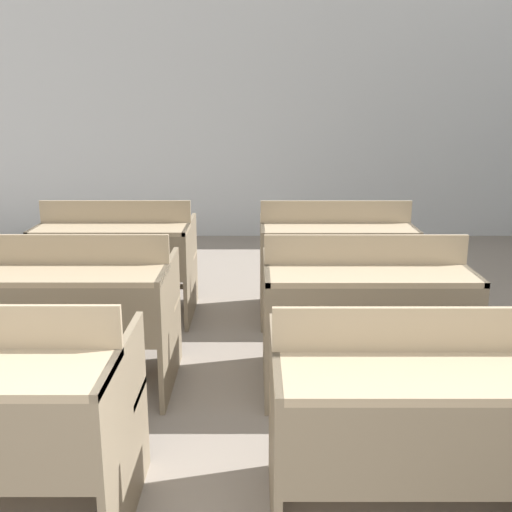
{
  "coord_description": "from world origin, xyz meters",
  "views": [
    {
      "loc": [
        0.05,
        -0.38,
        1.58
      ],
      "look_at": [
        0.04,
        2.78,
        0.78
      ],
      "focal_mm": 42.0,
      "sensor_mm": 36.0,
      "label": 1
    }
  ],
  "objects": [
    {
      "name": "wall_back",
      "position": [
        0.0,
        6.83,
        1.45
      ],
      "size": [
        7.22,
        0.06,
        2.9
      ],
      "color": "silver",
      "rests_on": "ground_plane"
    },
    {
      "name": "bench_second_right",
      "position": [
        0.65,
        2.77,
        0.48
      ],
      "size": [
        1.11,
        0.75,
        0.89
      ],
      "color": "#7F7059",
      "rests_on": "ground_plane"
    },
    {
      "name": "bench_second_left",
      "position": [
        -0.98,
        2.77,
        0.48
      ],
      "size": [
        1.11,
        0.75,
        0.89
      ],
      "color": "#7C6D56",
      "rests_on": "ground_plane"
    },
    {
      "name": "bench_front_right",
      "position": [
        0.66,
        1.58,
        0.48
      ],
      "size": [
        1.11,
        0.75,
        0.89
      ],
      "color": "#7D6E57",
      "rests_on": "ground_plane"
    },
    {
      "name": "bench_third_right",
      "position": [
        0.64,
        3.94,
        0.48
      ],
      "size": [
        1.11,
        0.75,
        0.89
      ],
      "color": "#81725B",
      "rests_on": "ground_plane"
    },
    {
      "name": "bench_third_left",
      "position": [
        -0.99,
        3.95,
        0.48
      ],
      "size": [
        1.11,
        0.75,
        0.89
      ],
      "color": "#7C6D56",
      "rests_on": "ground_plane"
    }
  ]
}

